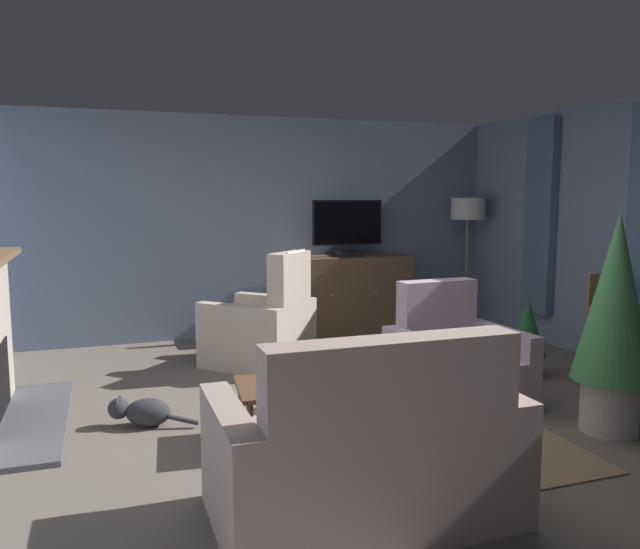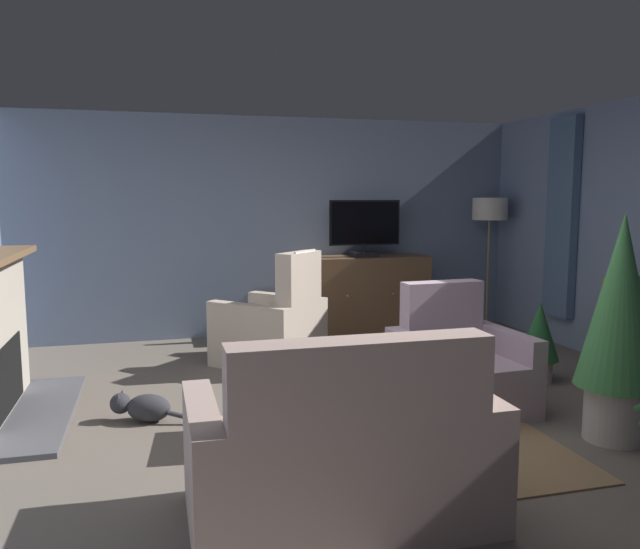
# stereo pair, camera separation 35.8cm
# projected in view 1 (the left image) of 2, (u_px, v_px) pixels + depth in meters

# --- Properties ---
(ground_plane) EXTENTS (6.61, 6.89, 0.04)m
(ground_plane) POSITION_uv_depth(u_px,v_px,m) (359.00, 424.00, 4.67)
(ground_plane) COLOR #665B51
(wall_back) EXTENTS (6.61, 0.10, 2.60)m
(wall_back) POSITION_uv_depth(u_px,v_px,m) (256.00, 227.00, 7.50)
(wall_back) COLOR slate
(wall_back) RESTS_ON ground_plane
(curtain_panel_far) EXTENTS (0.10, 0.44, 2.18)m
(curtain_panel_far) POSITION_uv_depth(u_px,v_px,m) (540.00, 218.00, 7.08)
(curtain_panel_far) COLOR slate
(rug_central) EXTENTS (2.06, 1.86, 0.01)m
(rug_central) POSITION_uv_depth(u_px,v_px,m) (406.00, 439.00, 4.32)
(rug_central) COLOR #8E704C
(rug_central) RESTS_ON ground_plane
(tv_cabinet) EXTENTS (1.56, 0.57, 0.95)m
(tv_cabinet) POSITION_uv_depth(u_px,v_px,m) (345.00, 297.00, 7.60)
(tv_cabinet) COLOR #4A3523
(tv_cabinet) RESTS_ON ground_plane
(television) EXTENTS (0.86, 0.20, 0.67)m
(television) POSITION_uv_depth(u_px,v_px,m) (347.00, 226.00, 7.45)
(television) COLOR black
(television) RESTS_ON tv_cabinet
(coffee_table) EXTENTS (1.00, 0.67, 0.40)m
(coffee_table) POSITION_uv_depth(u_px,v_px,m) (307.00, 389.00, 4.29)
(coffee_table) COLOR brown
(coffee_table) RESTS_ON ground_plane
(tv_remote) EXTENTS (0.11, 0.18, 0.02)m
(tv_remote) POSITION_uv_depth(u_px,v_px,m) (312.00, 374.00, 4.44)
(tv_remote) COLOR black
(tv_remote) RESTS_ON coffee_table
(sofa_floral) EXTENTS (1.54, 0.90, 1.03)m
(sofa_floral) POSITION_uv_depth(u_px,v_px,m) (368.00, 457.00, 3.21)
(sofa_floral) COLOR #A3897F
(sofa_floral) RESTS_ON ground_plane
(armchair_in_far_corner) EXTENTS (0.98, 0.90, 0.98)m
(armchair_in_far_corner) POSITION_uv_depth(u_px,v_px,m) (455.00, 367.00, 5.02)
(armchair_in_far_corner) COLOR #AD93A3
(armchair_in_far_corner) RESTS_ON ground_plane
(armchair_near_window) EXTENTS (1.21, 1.21, 1.16)m
(armchair_near_window) POSITION_uv_depth(u_px,v_px,m) (263.00, 331.00, 6.19)
(armchair_near_window) COLOR #C6B29E
(armchair_near_window) RESTS_ON ground_plane
(side_chair_far_end) EXTENTS (0.51, 0.47, 0.98)m
(side_chair_far_end) POSITION_uv_depth(u_px,v_px,m) (617.00, 326.00, 5.56)
(side_chair_far_end) COLOR brown
(side_chair_far_end) RESTS_ON ground_plane
(potted_plant_leafy_by_curtain) EXTENTS (0.55, 0.55, 1.57)m
(potted_plant_leafy_by_curtain) POSITION_uv_depth(u_px,v_px,m) (615.00, 312.00, 4.37)
(potted_plant_leafy_by_curtain) COLOR beige
(potted_plant_leafy_by_curtain) RESTS_ON ground_plane
(potted_plant_small_fern_corner) EXTENTS (0.36, 0.36, 0.73)m
(potted_plant_small_fern_corner) POSITION_uv_depth(u_px,v_px,m) (527.00, 334.00, 5.79)
(potted_plant_small_fern_corner) COLOR beige
(potted_plant_small_fern_corner) RESTS_ON ground_plane
(cat) EXTENTS (0.63, 0.33, 0.23)m
(cat) POSITION_uv_depth(u_px,v_px,m) (143.00, 412.00, 4.56)
(cat) COLOR #2D2D33
(cat) RESTS_ON ground_plane
(floor_lamp) EXTENTS (0.43, 0.43, 1.65)m
(floor_lamp) POSITION_uv_depth(u_px,v_px,m) (468.00, 217.00, 7.94)
(floor_lamp) COLOR #4C4233
(floor_lamp) RESTS_ON ground_plane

